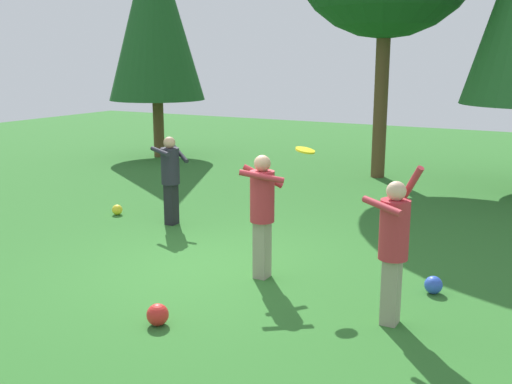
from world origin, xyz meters
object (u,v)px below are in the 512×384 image
(person_bystander, at_px, (262,206))
(ball_blue, at_px, (433,285))
(tree_far_left, at_px, (155,13))
(frisbee, at_px, (305,150))
(person_catcher, at_px, (170,173))
(ball_red, at_px, (158,315))
(person_thrower, at_px, (394,240))
(ball_yellow, at_px, (117,210))

(person_bystander, bearing_deg, ball_blue, -11.88)
(person_bystander, height_order, tree_far_left, tree_far_left)
(tree_far_left, bearing_deg, ball_blue, -35.73)
(frisbee, bearing_deg, person_catcher, 157.21)
(person_bystander, relative_size, ball_red, 6.76)
(tree_far_left, bearing_deg, person_thrower, -40.55)
(person_thrower, relative_size, ball_yellow, 9.14)
(ball_blue, xyz_separation_m, ball_red, (-2.60, -2.51, 0.01))
(person_bystander, distance_m, ball_red, 2.18)
(person_thrower, bearing_deg, ball_blue, -71.84)
(person_thrower, relative_size, tree_far_left, 0.27)
(person_thrower, distance_m, tree_far_left, 13.39)
(person_thrower, xyz_separation_m, frisbee, (-1.50, 0.86, 0.81))
(ball_red, bearing_deg, person_thrower, 29.71)
(frisbee, bearing_deg, tree_far_left, 137.83)
(frisbee, height_order, ball_yellow, frisbee)
(person_bystander, height_order, ball_blue, person_bystander)
(person_thrower, distance_m, ball_blue, 1.49)
(person_thrower, height_order, person_bystander, person_thrower)
(ball_red, height_order, tree_far_left, tree_far_left)
(person_bystander, xyz_separation_m, tree_far_left, (-7.83, 7.82, 3.30))
(ball_yellow, bearing_deg, person_thrower, -20.33)
(person_thrower, height_order, ball_yellow, person_thrower)
(frisbee, height_order, tree_far_left, tree_far_left)
(person_thrower, distance_m, frisbee, 1.91)
(ball_red, bearing_deg, tree_far_left, 127.51)
(person_catcher, xyz_separation_m, ball_blue, (5.05, -1.09, -0.85))
(person_thrower, distance_m, ball_red, 2.85)
(frisbee, xyz_separation_m, ball_blue, (1.74, 0.30, -1.70))
(person_thrower, bearing_deg, person_bystander, 13.04)
(person_thrower, relative_size, frisbee, 6.42)
(person_catcher, bearing_deg, person_bystander, -7.68)
(person_thrower, xyz_separation_m, ball_yellow, (-6.16, 2.28, -0.91))
(frisbee, bearing_deg, person_bystander, -154.40)
(ball_yellow, relative_size, tree_far_left, 0.03)
(person_thrower, xyz_separation_m, ball_red, (-2.35, -1.34, -0.89))
(person_catcher, bearing_deg, tree_far_left, 152.03)
(ball_red, bearing_deg, frisbee, 68.89)
(ball_yellow, bearing_deg, frisbee, -16.93)
(ball_blue, bearing_deg, person_catcher, 167.86)
(person_thrower, bearing_deg, frisbee, 0.00)
(person_catcher, height_order, person_bystander, person_bystander)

